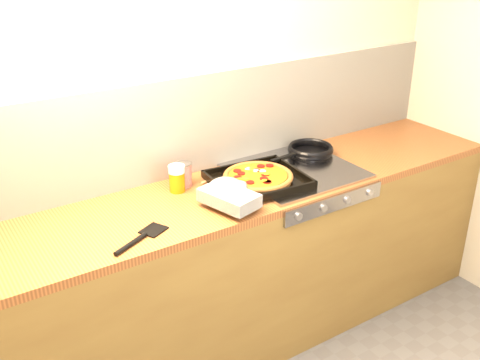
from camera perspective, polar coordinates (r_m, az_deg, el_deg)
room_shell at (r=2.80m, az=-5.20°, el=5.47°), size 3.20×3.20×3.20m
counter_run at (r=2.89m, az=-1.89°, el=-9.36°), size 3.20×0.62×0.90m
stovetop at (r=2.89m, az=5.59°, el=0.92°), size 0.60×0.56×0.02m
pizza_on_tray at (r=2.66m, az=0.96°, el=-0.24°), size 0.59×0.49×0.07m
frying_pan at (r=3.08m, az=7.09°, el=2.99°), size 0.42×0.27×0.04m
tomato_can at (r=2.72m, az=-5.81°, el=0.54°), size 0.09×0.09×0.12m
juice_glass at (r=2.67m, az=-6.43°, el=0.17°), size 0.09×0.09×0.13m
wooden_spoon at (r=2.85m, az=-1.44°, el=0.75°), size 0.29×0.10×0.02m
black_spatula at (r=2.31m, az=-10.07°, el=-5.82°), size 0.28×0.17×0.02m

